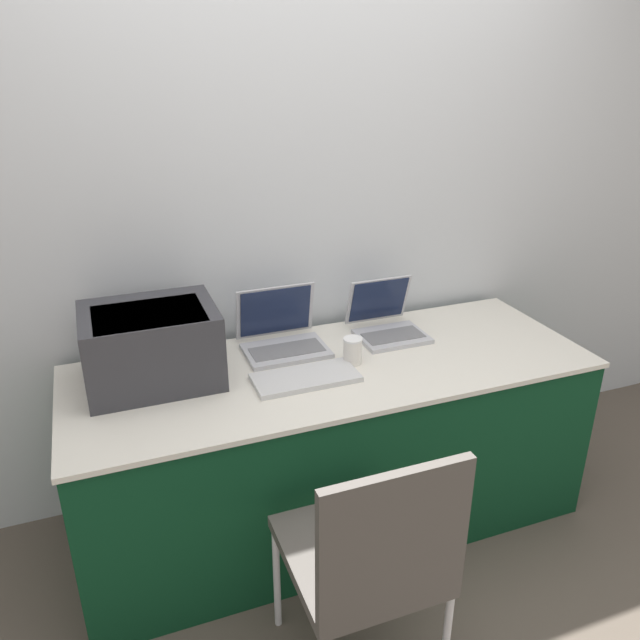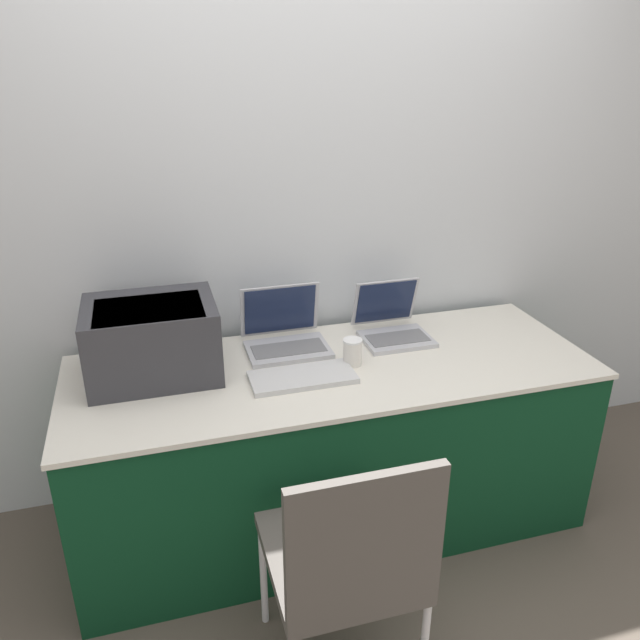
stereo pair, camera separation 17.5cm
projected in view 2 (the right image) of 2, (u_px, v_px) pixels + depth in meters
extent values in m
plane|color=brown|center=(359.00, 577.00, 2.38)|extent=(14.00, 14.00, 0.00)
cube|color=silver|center=(302.00, 195.00, 2.57)|extent=(8.00, 0.05, 2.60)
cube|color=#0C381E|center=(332.00, 446.00, 2.56)|extent=(2.00, 0.72, 0.71)
cube|color=silver|center=(333.00, 367.00, 2.41)|extent=(2.02, 0.74, 0.02)
cube|color=#333338|center=(152.00, 340.00, 2.29)|extent=(0.47, 0.37, 0.28)
cube|color=black|center=(149.00, 315.00, 2.21)|extent=(0.38, 0.28, 0.05)
cube|color=#B7B7BC|center=(288.00, 350.00, 2.51)|extent=(0.33, 0.23, 0.02)
cube|color=slate|center=(289.00, 348.00, 2.50)|extent=(0.29, 0.13, 0.00)
cube|color=#B7B7BC|center=(280.00, 309.00, 2.58)|extent=(0.33, 0.05, 0.22)
cube|color=#192342|center=(280.00, 310.00, 2.58)|extent=(0.30, 0.04, 0.20)
cube|color=#B7B7BC|center=(397.00, 339.00, 2.60)|extent=(0.28, 0.22, 0.02)
cube|color=slate|center=(398.00, 338.00, 2.59)|extent=(0.25, 0.12, 0.00)
cube|color=#B7B7BC|center=(385.00, 302.00, 2.68)|extent=(0.28, 0.07, 0.21)
cube|color=#192342|center=(386.00, 302.00, 2.68)|extent=(0.25, 0.06, 0.19)
cube|color=silver|center=(303.00, 377.00, 2.30)|extent=(0.39, 0.18, 0.02)
cylinder|color=white|center=(352.00, 353.00, 2.39)|extent=(0.07, 0.07, 0.10)
cylinder|color=white|center=(353.00, 340.00, 2.37)|extent=(0.07, 0.07, 0.01)
cube|color=#4C4742|center=(338.00, 556.00, 1.88)|extent=(0.43, 0.47, 0.04)
cube|color=#4C4742|center=(366.00, 546.00, 1.59)|extent=(0.43, 0.03, 0.44)
cylinder|color=silver|center=(263.00, 574.00, 2.12)|extent=(0.02, 0.02, 0.43)
cylinder|color=silver|center=(371.00, 551.00, 2.22)|extent=(0.02, 0.02, 0.43)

